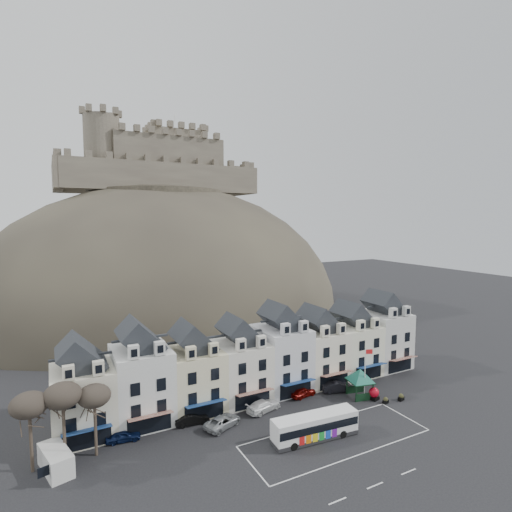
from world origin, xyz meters
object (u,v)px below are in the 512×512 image
Objects in this scene: bus_shelter at (360,375)px; car_maroon at (303,392)px; car_white at (264,406)px; car_charcoal at (337,387)px; car_navy at (123,435)px; flagpole at (366,370)px; bus at (315,425)px; red_buoy at (374,393)px; car_silver at (223,421)px; car_black at (192,419)px; white_van at (56,460)px.

bus_shelter is 8.48m from car_maroon.
car_maroon is at bearing -95.35° from car_white.
bus_shelter is 4.07m from car_charcoal.
car_navy is 24.62m from car_maroon.
flagpole is at bearing -118.67° from car_white.
flagpole is (12.25, 5.03, 2.60)m from bus.
car_navy is (-32.95, 5.38, -0.23)m from red_buoy.
car_white is 7.08m from car_maroon.
car_maroon is at bearing 96.97° from car_charcoal.
red_buoy is at bearing -42.35° from bus_shelter.
car_navy is at bearing 55.16° from car_silver.
flagpole is 1.51× the size of car_silver.
car_maroon is at bearing -102.65° from car_silver.
bus is 11.21m from car_silver.
car_navy is 8.16m from car_black.
white_van is (-38.68, 1.31, -2.03)m from bus_shelter.
car_black is at bearing 81.24° from car_maroon.
bus_shelter is 24.06m from car_black.
car_navy is at bearing 71.43° from car_white.
white_van is at bearing 85.78° from car_maroon.
car_silver is (18.17, 0.10, -0.46)m from white_van.
car_silver is at bearing 143.70° from bus.
car_navy is at bearing 81.24° from car_maroon.
car_silver is (11.27, -2.40, 0.03)m from car_navy.
car_navy is 0.95× the size of car_maroon.
bus reaches higher than car_silver.
red_buoy is 0.37× the size of car_charcoal.
car_black is at bearing 167.75° from red_buoy.
white_van is at bearing 78.33° from car_white.
bus is 2.25× the size of car_charcoal.
car_silver is at bearing 173.65° from flagpole.
bus_shelter reaches higher than car_black.
car_navy is at bearing 171.64° from flagpole.
car_navy is 0.79× the size of car_silver.
car_navy is 17.68m from car_white.
car_black is at bearing -5.46° from white_van.
car_maroon is (31.52, 2.50, -0.45)m from white_van.
bus is 1.67× the size of bus_shelter.
car_charcoal is (-2.95, 4.33, -0.12)m from red_buoy.
car_charcoal is (-1.95, 3.65, -3.45)m from flagpole.
bus is 13.55m from bus_shelter.
red_buoy reaches higher than car_charcoal.
car_silver is at bearing -94.43° from car_navy.
car_charcoal is at bearing 134.15° from bus_shelter.
car_white is (-14.31, 3.53, -3.48)m from flagpole.
flagpole is 1.81× the size of car_maroon.
car_maroon is 5.48m from car_charcoal.
car_charcoal reaches higher than car_navy.
car_silver is (-21.67, 2.98, -0.20)m from red_buoy.
bus_shelter reaches higher than car_charcoal.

